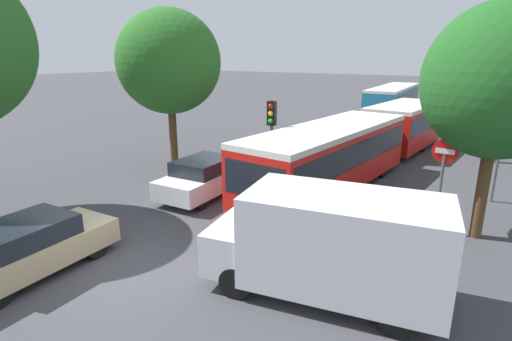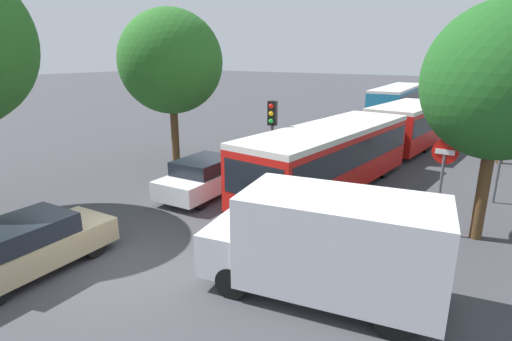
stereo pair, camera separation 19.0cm
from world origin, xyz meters
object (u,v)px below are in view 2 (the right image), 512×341
(articulated_bus, at_px, (368,139))
(tree_right_near, at_px, (497,86))
(queued_car_green, at_px, (333,131))
(direction_sign_post, at_px, (505,131))
(tree_left_mid, at_px, (171,62))
(traffic_light, at_px, (272,125))
(queued_car_tan, at_px, (29,245))
(white_van, at_px, (329,244))
(no_entry_sign, at_px, (442,172))
(city_bus_rear, at_px, (397,98))
(queued_car_navy, at_px, (288,148))
(queued_car_white, at_px, (206,176))

(articulated_bus, distance_m, tree_right_near, 7.64)
(articulated_bus, height_order, tree_right_near, tree_right_near)
(queued_car_green, bearing_deg, direction_sign_post, -128.03)
(articulated_bus, height_order, queued_car_green, articulated_bus)
(tree_left_mid, bearing_deg, traffic_light, -5.42)
(articulated_bus, relative_size, queued_car_green, 4.06)
(queued_car_tan, distance_m, white_van, 7.04)
(articulated_bus, xyz_separation_m, no_entry_sign, (3.95, -5.52, 0.45))
(city_bus_rear, xyz_separation_m, direction_sign_post, (8.86, -20.03, 1.17))
(city_bus_rear, bearing_deg, no_entry_sign, -165.84)
(queued_car_navy, relative_size, tree_right_near, 0.66)
(city_bus_rear, height_order, queued_car_navy, city_bus_rear)
(traffic_light, bearing_deg, no_entry_sign, 70.44)
(queued_car_green, bearing_deg, articulated_bus, -144.38)
(queued_car_navy, height_order, direction_sign_post, direction_sign_post)
(queued_car_navy, relative_size, queued_car_green, 1.03)
(queued_car_green, bearing_deg, no_entry_sign, -146.25)
(tree_right_near, bearing_deg, articulated_bus, 133.68)
(queued_car_tan, relative_size, queued_car_white, 0.96)
(queued_car_white, bearing_deg, white_van, -121.99)
(tree_left_mid, bearing_deg, queued_car_tan, -65.35)
(queued_car_tan, bearing_deg, tree_left_mid, 21.25)
(traffic_light, xyz_separation_m, direction_sign_post, (7.35, 3.04, 0.07))
(queued_car_navy, height_order, no_entry_sign, no_entry_sign)
(queued_car_green, height_order, direction_sign_post, direction_sign_post)
(city_bus_rear, bearing_deg, queued_car_navy, 176.78)
(queued_car_tan, distance_m, traffic_light, 8.86)
(articulated_bus, height_order, tree_left_mid, tree_left_mid)
(traffic_light, bearing_deg, queued_car_navy, -171.28)
(direction_sign_post, bearing_deg, queued_car_green, -28.78)
(traffic_light, bearing_deg, direction_sign_post, 100.81)
(white_van, bearing_deg, queued_car_green, -77.92)
(queued_car_white, bearing_deg, tree_right_near, -83.41)
(queued_car_green, bearing_deg, queued_car_navy, 176.48)
(queued_car_white, bearing_deg, no_entry_sign, -85.04)
(queued_car_navy, relative_size, tree_left_mid, 0.61)
(queued_car_tan, distance_m, queued_car_green, 17.61)
(white_van, relative_size, tree_left_mid, 0.75)
(tree_left_mid, xyz_separation_m, tree_right_near, (12.77, -1.00, -0.45))
(articulated_bus, xyz_separation_m, direction_sign_post, (5.16, -1.63, 1.14))
(city_bus_rear, xyz_separation_m, queued_car_tan, (-0.01, -31.61, -0.71))
(articulated_bus, distance_m, traffic_light, 5.27)
(queued_car_navy, distance_m, tree_right_near, 10.10)
(white_van, height_order, direction_sign_post, direction_sign_post)
(city_bus_rear, relative_size, queued_car_tan, 2.86)
(city_bus_rear, relative_size, traffic_light, 3.34)
(no_entry_sign, relative_size, direction_sign_post, 0.78)
(no_entry_sign, height_order, direction_sign_post, direction_sign_post)
(city_bus_rear, xyz_separation_m, queued_car_white, (-0.13, -25.06, -0.68))
(queued_car_tan, distance_m, tree_left_mid, 10.77)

